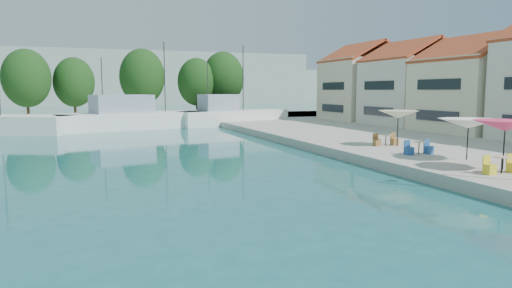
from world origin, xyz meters
name	(u,v)px	position (x,y,z in m)	size (l,w,h in m)	color
quay_right	(484,139)	(22.00, 30.00, 0.30)	(32.00, 92.00, 0.60)	gray
quay_far	(94,120)	(-8.00, 67.00, 0.30)	(90.00, 16.00, 0.60)	gray
hill_west	(14,78)	(-30.00, 160.00, 8.00)	(180.00, 40.00, 16.00)	#98A69C
hill_east	(217,86)	(40.00, 180.00, 6.00)	(140.00, 40.00, 12.00)	#98A69C
building_04	(477,82)	(24.00, 33.00, 5.02)	(9.00, 8.80, 9.20)	beige
building_05	(410,81)	(24.00, 42.00, 5.26)	(8.40, 8.80, 9.70)	beige
building_06	(363,81)	(24.00, 51.00, 5.50)	(9.00, 8.80, 10.20)	beige
trawler_03	(144,119)	(-2.68, 54.42, 1.07)	(21.20, 10.25, 10.20)	white
trawler_04	(231,116)	(7.91, 55.34, 1.07)	(14.70, 7.00, 10.20)	silver
tree_04	(26,78)	(-16.18, 68.89, 5.87)	(6.17, 6.17, 9.13)	#3F2B19
tree_05	(74,82)	(-10.41, 71.58, 5.41)	(5.64, 5.64, 8.34)	#3F2B19
tree_06	(142,77)	(-0.95, 71.24, 6.27)	(6.63, 6.63, 9.81)	#3F2B19
tree_07	(197,82)	(7.02, 70.24, 5.54)	(5.79, 5.79, 8.56)	#3F2B19
tree_08	(223,78)	(11.33, 70.62, 6.18)	(6.53, 6.53, 9.67)	#3F2B19
umbrella_pink	(505,126)	(9.50, 17.11, 2.68)	(2.86, 2.86, 2.33)	black
umbrella_white	(468,123)	(10.40, 20.19, 2.55)	(3.12, 3.12, 2.20)	black
umbrella_cream	(398,114)	(10.68, 26.47, 2.71)	(2.66, 2.66, 2.37)	black
cafe_table_01	(502,167)	(8.70, 16.46, 0.89)	(1.82, 0.70, 0.76)	black
cafe_table_02	(419,149)	(9.35, 22.73, 0.89)	(1.82, 0.70, 0.76)	black
cafe_table_03	(386,141)	(10.12, 26.93, 0.89)	(1.82, 0.70, 0.76)	black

